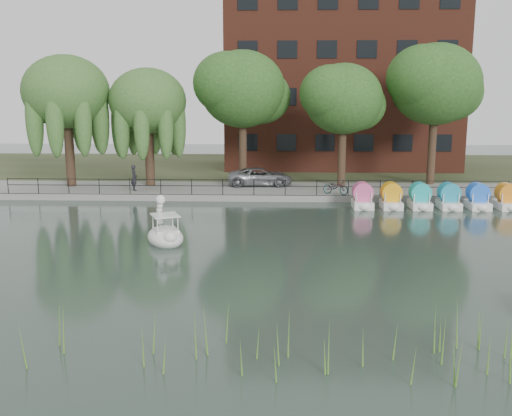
# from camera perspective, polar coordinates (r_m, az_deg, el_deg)

# --- Properties ---
(ground_plane) EXTENTS (120.00, 120.00, 0.00)m
(ground_plane) POSITION_cam_1_polar(r_m,az_deg,el_deg) (23.60, -1.60, -4.92)
(ground_plane) COLOR #3B5044
(promenade) EXTENTS (40.00, 6.00, 0.40)m
(promenade) POSITION_cam_1_polar(r_m,az_deg,el_deg) (39.19, -0.04, 1.71)
(promenade) COLOR gray
(promenade) RESTS_ON ground_plane
(kerb) EXTENTS (40.00, 0.25, 0.40)m
(kerb) POSITION_cam_1_polar(r_m,az_deg,el_deg) (36.28, -0.22, 0.98)
(kerb) COLOR gray
(kerb) RESTS_ON ground_plane
(land_strip) EXTENTS (60.00, 22.00, 0.36)m
(land_strip) POSITION_cam_1_polar(r_m,az_deg,el_deg) (53.05, 0.57, 4.08)
(land_strip) COLOR #47512D
(land_strip) RESTS_ON ground_plane
(railing) EXTENTS (32.00, 0.05, 1.00)m
(railing) POSITION_cam_1_polar(r_m,az_deg,el_deg) (36.33, -0.21, 2.50)
(railing) COLOR black
(railing) RESTS_ON promenade
(apartment_building) EXTENTS (20.00, 10.07, 18.00)m
(apartment_building) POSITION_cam_1_polar(r_m,az_deg,el_deg) (53.00, 8.41, 13.91)
(apartment_building) COLOR #4C1E16
(apartment_building) RESTS_ON land_strip
(willow_left) EXTENTS (5.88, 5.88, 9.01)m
(willow_left) POSITION_cam_1_polar(r_m,az_deg,el_deg) (41.79, -18.47, 10.92)
(willow_left) COLOR #473323
(willow_left) RESTS_ON promenade
(willow_mid) EXTENTS (5.32, 5.32, 8.15)m
(willow_mid) POSITION_cam_1_polar(r_m,az_deg,el_deg) (40.69, -10.77, 10.42)
(willow_mid) COLOR #473323
(willow_mid) RESTS_ON promenade
(broadleaf_center) EXTENTS (6.00, 6.00, 9.25)m
(broadleaf_center) POSITION_cam_1_polar(r_m,az_deg,el_deg) (40.75, -1.36, 11.74)
(broadleaf_center) COLOR #473323
(broadleaf_center) RESTS_ON promenade
(broadleaf_right) EXTENTS (5.40, 5.40, 8.32)m
(broadleaf_right) POSITION_cam_1_polar(r_m,az_deg,el_deg) (40.41, 8.73, 10.68)
(broadleaf_right) COLOR #473323
(broadleaf_right) RESTS_ON promenade
(broadleaf_far) EXTENTS (6.30, 6.30, 9.71)m
(broadleaf_far) POSITION_cam_1_polar(r_m,az_deg,el_deg) (42.61, 17.52, 11.67)
(broadleaf_far) COLOR #473323
(broadleaf_far) RESTS_ON promenade
(minivan) EXTENTS (2.73, 5.37, 1.46)m
(minivan) POSITION_cam_1_polar(r_m,az_deg,el_deg) (40.19, 0.44, 3.28)
(minivan) COLOR gray
(minivan) RESTS_ON promenade
(bicycle) EXTENTS (1.34, 1.80, 1.00)m
(bicycle) POSITION_cam_1_polar(r_m,az_deg,el_deg) (36.92, 7.99, 2.15)
(bicycle) COLOR gray
(bicycle) RESTS_ON promenade
(pedestrian) EXTENTS (0.77, 0.86, 1.98)m
(pedestrian) POSITION_cam_1_polar(r_m,az_deg,el_deg) (38.82, -12.09, 3.16)
(pedestrian) COLOR black
(pedestrian) RESTS_ON promenade
(swan_boat) EXTENTS (2.40, 2.88, 2.09)m
(swan_boat) POSITION_cam_1_polar(r_m,az_deg,el_deg) (26.07, -9.08, -2.50)
(swan_boat) COLOR white
(swan_boat) RESTS_ON ground_plane
(pedal_boat_row) EXTENTS (9.65, 1.70, 1.40)m
(pedal_boat_row) POSITION_cam_1_polar(r_m,az_deg,el_deg) (35.50, 17.41, 0.93)
(pedal_boat_row) COLOR white
(pedal_boat_row) RESTS_ON ground_plane
(reed_bank) EXTENTS (24.00, 2.40, 1.20)m
(reed_bank) POSITION_cam_1_polar(r_m,az_deg,el_deg) (14.39, 3.95, -12.97)
(reed_bank) COLOR #669938
(reed_bank) RESTS_ON ground_plane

